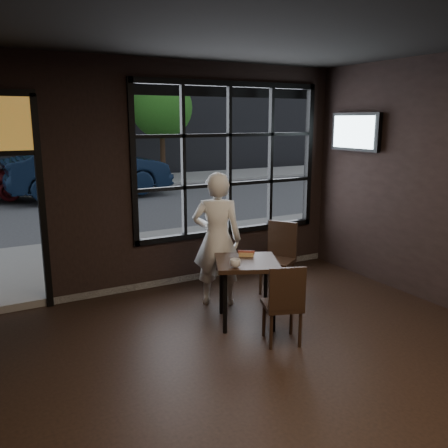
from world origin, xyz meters
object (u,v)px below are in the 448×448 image
navy_car (89,169)px  chair_near (282,303)px  man (217,239)px  cafe_table (246,291)px

navy_car → chair_near: bearing=175.6°
chair_near → man: man is taller
cafe_table → chair_near: (0.07, -0.62, 0.06)m
man → navy_car: (0.56, 9.46, 0.03)m
cafe_table → chair_near: size_ratio=0.86×
navy_car → man: bearing=174.7°
cafe_table → navy_car: size_ratio=0.16×
cafe_table → man: (-0.02, 0.71, 0.49)m
cafe_table → man: bearing=116.0°
man → navy_car: bearing=-61.9°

